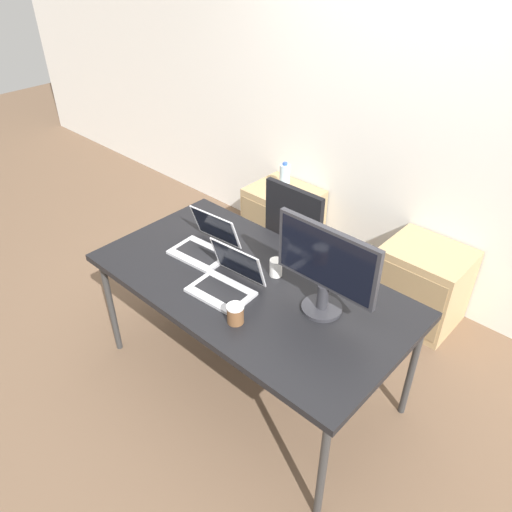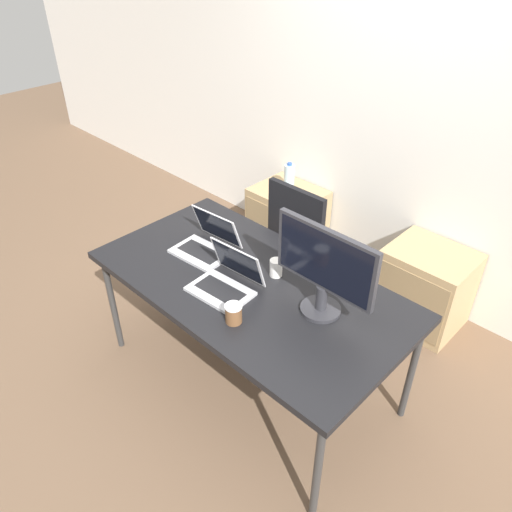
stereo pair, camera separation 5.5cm
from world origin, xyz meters
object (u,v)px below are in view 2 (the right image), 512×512
Objects in this scene: cabinet_right at (425,287)px; laptop_right at (226,281)px; office_chair at (310,263)px; cabinet_left at (287,221)px; coffee_cup_white at (276,268)px; monitor at (324,268)px; water_bottle at (289,178)px; coffee_cup_brown at (234,314)px; laptop_left at (206,244)px.

laptop_right is (-0.54, -1.38, 0.53)m from cabinet_right.
office_chair is 0.75m from cabinet_left.
monitor is at bearing -9.77° from coffee_cup_white.
cabinet_left is (-0.60, 0.44, -0.09)m from office_chair.
monitor reaches higher than coffee_cup_white.
coffee_cup_brown is (0.96, -1.53, 0.13)m from water_bottle.
laptop_left is 0.86m from monitor.
monitor reaches higher than office_chair.
office_chair is 1.84× the size of monitor.
coffee_cup_white is (0.86, -1.10, 0.13)m from water_bottle.
monitor reaches higher than cabinet_left.
laptop_right is at bearing 144.81° from coffee_cup_brown.
cabinet_left is 1.65m from laptop_right.
laptop_right is (0.35, -0.16, 0.00)m from laptop_left.
water_bottle reaches higher than cabinet_left.
water_bottle is at bearing 136.35° from monitor.
laptop_right reaches higher than cabinet_left.
office_chair reaches higher than water_bottle.
coffee_cup_white is at bearing 170.23° from monitor.
coffee_cup_brown is at bearing -76.06° from coffee_cup_white.
monitor is (-0.06, -1.17, 0.75)m from cabinet_right.
coffee_cup_brown reaches higher than cabinet_right.
office_chair reaches higher than coffee_cup_white.
cabinet_left is at bearing 122.18° from coffee_cup_brown.
coffee_cup_white is at bearing -111.14° from cabinet_right.
water_bottle is 2.36× the size of coffee_cup_white.
coffee_cup_white is at bearing -68.47° from office_chair.
laptop_right is at bearing -111.35° from cabinet_right.
water_bottle reaches higher than cabinet_right.
coffee_cup_white is (-0.43, -1.10, 0.53)m from cabinet_right.
monitor reaches higher than laptop_right.
laptop_right is 3.43× the size of coffee_cup_brown.
office_chair is at bearing 111.53° from coffee_cup_white.
office_chair is at bearing 99.03° from laptop_right.
cabinet_left is at bearing 180.00° from cabinet_right.
office_chair reaches higher than cabinet_left.
laptop_right is at bearing -61.63° from water_bottle.
monitor reaches higher than cabinet_right.
office_chair is 1.23m from coffee_cup_brown.
office_chair is at bearing -147.40° from cabinet_right.
cabinet_right is 1.66× the size of laptop_right.
laptop_right reaches higher than coffee_cup_brown.
water_bottle is at bearing 122.14° from coffee_cup_brown.
laptop_right is 3.43× the size of coffee_cup_white.
water_bottle is 1.28m from laptop_left.
laptop_left is (0.39, -1.21, 0.53)m from cabinet_left.
coffee_cup_white reaches higher than cabinet_right.
laptop_right is 0.62× the size of monitor.
laptop_right is 0.30m from coffee_cup_white.
monitor is (1.22, -1.17, 0.75)m from cabinet_left.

